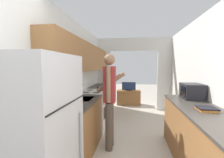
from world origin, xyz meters
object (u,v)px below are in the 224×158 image
object	(u,v)px
range_oven	(93,110)
knife	(98,87)
refrigerator	(38,138)
person	(110,98)
tv_cabinet	(129,97)
television	(129,86)
microwave	(192,91)
book_stack	(206,109)

from	to	relation	value
range_oven	knife	size ratio (longest dim) A/B	3.16
refrigerator	person	world-z (taller)	person
person	tv_cabinet	world-z (taller)	person
television	knife	distance (m)	1.93
person	microwave	bearing A→B (deg)	-80.09
tv_cabinet	microwave	bearing A→B (deg)	-67.16
person	television	distance (m)	3.22
person	knife	distance (m)	1.56
tv_cabinet	knife	bearing A→B (deg)	-114.60
range_oven	microwave	bearing A→B (deg)	-14.35
refrigerator	tv_cabinet	world-z (taller)	refrigerator
microwave	refrigerator	bearing A→B (deg)	-140.89
person	television	bearing A→B (deg)	-5.29
book_stack	knife	size ratio (longest dim) A/B	0.80
microwave	knife	xyz separation A→B (m)	(-2.06, 1.18, -0.13)
book_stack	tv_cabinet	world-z (taller)	book_stack
book_stack	person	bearing A→B (deg)	160.78
person	microwave	world-z (taller)	person
television	knife	world-z (taller)	knife
refrigerator	range_oven	size ratio (longest dim) A/B	1.54
book_stack	television	size ratio (longest dim) A/B	0.51
book_stack	knife	world-z (taller)	book_stack
tv_cabinet	knife	world-z (taller)	knife
refrigerator	microwave	world-z (taller)	refrigerator
refrigerator	tv_cabinet	size ratio (longest dim) A/B	1.79
person	television	size ratio (longest dim) A/B	3.30
range_oven	microwave	world-z (taller)	microwave
refrigerator	knife	size ratio (longest dim) A/B	4.87
refrigerator	book_stack	bearing A→B (deg)	24.17
tv_cabinet	knife	distance (m)	2.06
range_oven	television	world-z (taller)	range_oven
microwave	television	size ratio (longest dim) A/B	0.85
book_stack	television	world-z (taller)	book_stack
refrigerator	knife	bearing A→B (deg)	90.91
book_stack	tv_cabinet	distance (m)	3.97
person	microwave	distance (m)	1.54
range_oven	person	bearing A→B (deg)	-56.58
microwave	book_stack	bearing A→B (deg)	-96.67
refrigerator	television	world-z (taller)	refrigerator
person	television	world-z (taller)	person
tv_cabinet	refrigerator	bearing A→B (deg)	-99.49
refrigerator	microwave	bearing A→B (deg)	39.11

